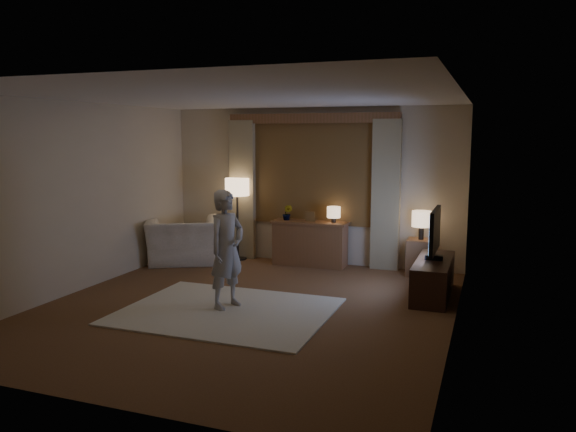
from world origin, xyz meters
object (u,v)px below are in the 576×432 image
at_px(armchair, 183,241).
at_px(person, 227,249).
at_px(sideboard, 310,244).
at_px(tv_stand, 433,278).
at_px(side_table, 420,257).

relative_size(armchair, person, 0.80).
xyz_separation_m(sideboard, tv_stand, (2.11, -1.17, -0.10)).
bearing_deg(tv_stand, side_table, 105.36).
relative_size(sideboard, armchair, 1.03).
bearing_deg(side_table, tv_stand, -74.64).
height_order(sideboard, tv_stand, sideboard).
bearing_deg(armchair, sideboard, 167.41).
xyz_separation_m(sideboard, person, (-0.24, -2.59, 0.40)).
bearing_deg(sideboard, tv_stand, -28.91).
relative_size(side_table, person, 0.38).
relative_size(armchair, side_table, 2.09).
bearing_deg(tv_stand, sideboard, 151.09).
height_order(sideboard, side_table, sideboard).
bearing_deg(sideboard, person, -95.37).
height_order(side_table, tv_stand, side_table).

